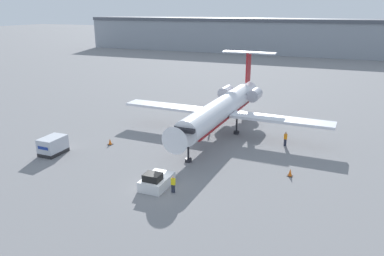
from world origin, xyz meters
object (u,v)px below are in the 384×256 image
pushback_tug (157,181)px  traffic_cone_right (290,173)px  worker_near_tug (173,184)px  worker_by_wing (285,138)px  airplane_main (222,108)px  luggage_cart (53,146)px  traffic_cone_left (110,142)px

pushback_tug → traffic_cone_right: size_ratio=4.60×
worker_near_tug → worker_by_wing: size_ratio=0.93×
pushback_tug → worker_by_wing: bearing=59.4°
worker_near_tug → traffic_cone_right: bearing=39.4°
airplane_main → worker_by_wing: size_ratio=16.07×
pushback_tug → worker_near_tug: bearing=-13.0°
airplane_main → luggage_cart: (-16.44, -15.24, -2.64)m
airplane_main → pushback_tug: 18.50m
worker_near_tug → airplane_main: bearing=94.1°
pushback_tug → worker_by_wing: worker_by_wing is taller
worker_by_wing → airplane_main: bearing=170.4°
luggage_cart → worker_near_tug: bearing=-11.0°
airplane_main → luggage_cart: airplane_main is taller
luggage_cart → airplane_main: bearing=42.8°
worker_by_wing → traffic_cone_left: (-21.09, -8.33, -0.62)m
airplane_main → worker_by_wing: bearing=-9.6°
airplane_main → traffic_cone_left: 15.85m
airplane_main → traffic_cone_left: size_ratio=38.72×
worker_by_wing → traffic_cone_left: worker_by_wing is taller
pushback_tug → traffic_cone_left: bearing=143.4°
pushback_tug → traffic_cone_right: bearing=32.6°
airplane_main → pushback_tug: size_ratio=7.86×
pushback_tug → traffic_cone_left: size_ratio=4.93×
luggage_cart → worker_near_tug: size_ratio=1.88×
worker_near_tug → traffic_cone_right: worker_near_tug is taller
worker_by_wing → traffic_cone_right: (2.01, -9.07, -0.59)m
pushback_tug → traffic_cone_right: pushback_tug is taller
traffic_cone_left → airplane_main: bearing=39.6°
pushback_tug → luggage_cart: size_ratio=1.17×
pushback_tug → traffic_cone_right: (11.88, 7.61, -0.23)m
luggage_cart → traffic_cone_right: 27.99m
traffic_cone_right → airplane_main: bearing=136.4°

